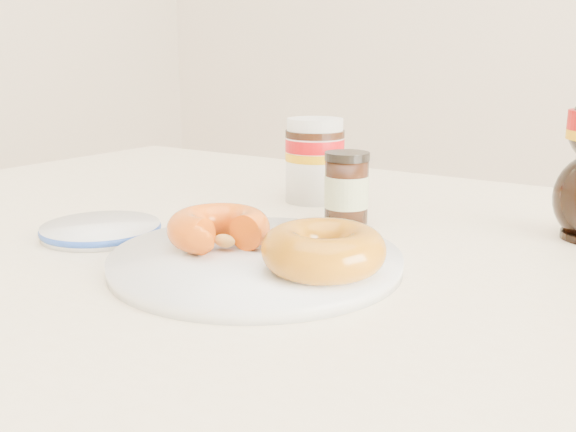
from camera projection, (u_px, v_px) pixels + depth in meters
The scene contains 7 objects.
dining_table at pixel (349, 348), 0.59m from camera, with size 1.40×0.90×0.75m.
plate at pixel (256, 259), 0.55m from camera, with size 0.25×0.25×0.01m.
donut_bitten at pixel (219, 228), 0.57m from camera, with size 0.09×0.09×0.03m, color #CC530B.
donut_whole at pixel (323, 249), 0.50m from camera, with size 0.10×0.10×0.03m, color #975409.
nutella_jar at pixel (315, 157), 0.80m from camera, with size 0.07×0.07×0.10m.
dark_jar at pixel (346, 188), 0.70m from camera, with size 0.05×0.05×0.08m.
blue_rim_saucer at pixel (101, 229), 0.65m from camera, with size 0.12×0.12×0.01m.
Camera 1 is at (0.25, -0.38, 0.93)m, focal length 40.00 mm.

